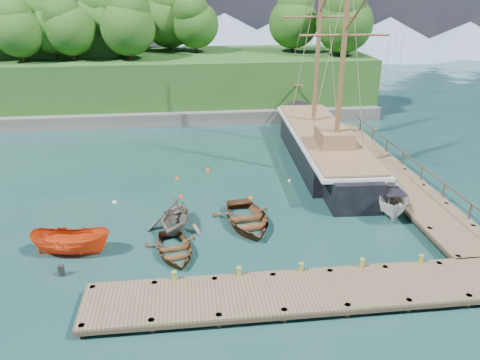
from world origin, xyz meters
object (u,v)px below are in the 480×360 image
object	(u,v)px
rowboat_2	(247,225)
cabin_boat_white	(390,212)
rowboat_0	(175,254)
motorboat_orange	(73,254)
schooner	(322,149)
rowboat_1	(176,229)

from	to	relation	value
rowboat_2	cabin_boat_white	size ratio (longest dim) A/B	1.07
rowboat_0	motorboat_orange	bearing A→B (deg)	162.61
rowboat_2	motorboat_orange	bearing A→B (deg)	-175.09
motorboat_orange	rowboat_0	bearing A→B (deg)	-87.85
motorboat_orange	schooner	distance (m)	20.92
rowboat_1	cabin_boat_white	xyz separation A→B (m)	(13.38, 0.65, 0.00)
rowboat_0	cabin_boat_white	size ratio (longest dim) A/B	0.85
rowboat_1	cabin_boat_white	size ratio (longest dim) A/B	0.81
rowboat_1	rowboat_2	xyz separation A→B (m)	(4.21, 0.06, 0.00)
schooner	cabin_boat_white	bearing A→B (deg)	-76.85
schooner	rowboat_1	bearing A→B (deg)	-136.74
rowboat_1	schooner	distance (m)	15.37
rowboat_1	schooner	xyz separation A→B (m)	(11.61, 10.03, 1.03)
rowboat_0	rowboat_2	distance (m)	5.06
rowboat_0	rowboat_1	distance (m)	2.70
rowboat_0	rowboat_1	world-z (taller)	rowboat_1
rowboat_1	cabin_boat_white	world-z (taller)	rowboat_1
rowboat_1	motorboat_orange	size ratio (longest dim) A/B	0.90
motorboat_orange	schooner	xyz separation A→B (m)	(17.03, 12.10, 1.03)
rowboat_2	cabin_boat_white	distance (m)	9.19
rowboat_0	schooner	xyz separation A→B (m)	(11.65, 12.73, 1.03)
rowboat_0	cabin_boat_white	xyz separation A→B (m)	(13.42, 3.36, 0.00)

